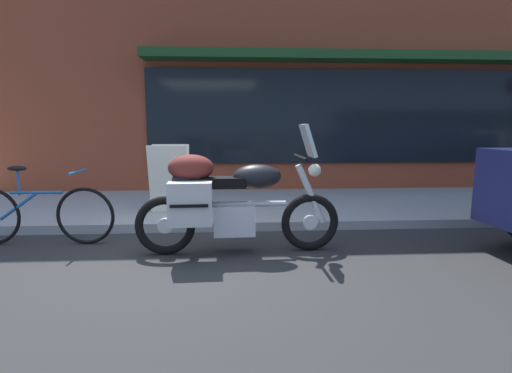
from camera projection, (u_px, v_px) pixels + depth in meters
The scene contains 5 objects.
ground_plane at pixel (175, 260), 4.05m from camera, with size 80.00×80.00×0.00m, color #2B2B2B.
storefront_building at pixel (500, 32), 7.75m from camera, with size 19.89×0.90×6.58m.
touring_motorcycle at pixel (227, 199), 4.16m from camera, with size 2.22×0.71×1.40m.
parked_bicycle at pixel (38, 213), 4.53m from camera, with size 1.76×0.48×0.93m.
sandwich_board_sign at pixel (169, 178), 5.71m from camera, with size 0.55×0.42×0.98m.
Camera 1 is at (0.61, -3.93, 1.38)m, focal length 27.41 mm.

